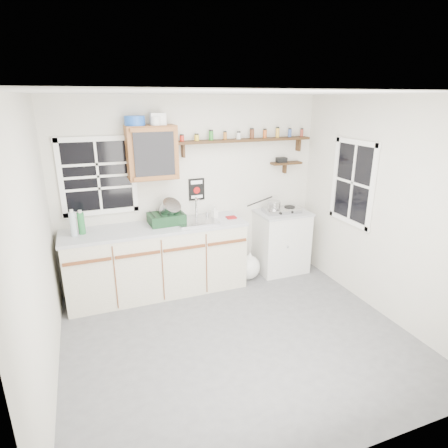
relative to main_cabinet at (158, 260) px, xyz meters
The scene contains 18 objects.
room 1.63m from the main_cabinet, 65.77° to the right, with size 3.64×3.24×2.54m.
main_cabinet is the anchor object (origin of this frame).
right_cabinet 1.84m from the main_cabinet, ahead, with size 0.73×0.57×0.91m.
sink 0.71m from the main_cabinet, ahead, with size 0.52×0.44×0.29m.
upper_cabinet 1.37m from the main_cabinet, 76.32° to the left, with size 0.60×0.32×0.65m.
upper_cabinet_clutter 1.75m from the main_cabinet, 100.24° to the left, with size 0.48×0.24×0.14m.
spice_shelf 1.98m from the main_cabinet, ahead, with size 1.91×0.18×0.35m.
secondary_shelf 2.25m from the main_cabinet, ahead, with size 0.45×0.16×0.24m.
warning_sign 1.08m from the main_cabinet, 24.36° to the left, with size 0.22×0.02×0.30m.
window_back 1.28m from the main_cabinet, 155.10° to the left, with size 0.93×0.03×0.98m.
window_right 2.68m from the main_cabinet, 17.55° to the right, with size 0.03×0.78×1.08m.
water_bottles 1.09m from the main_cabinet, behind, with size 0.17×0.13×0.32m.
dish_rack 0.60m from the main_cabinet, 21.49° to the left, with size 0.46×0.35×0.33m.
soap_bottle 0.98m from the main_cabinet, ahead, with size 0.08×0.08×0.17m, color white.
rag 1.12m from the main_cabinet, ahead, with size 0.13×0.11×0.02m, color maroon.
hotplate 1.87m from the main_cabinet, ahead, with size 0.53×0.31×0.07m.
saucepan 1.77m from the main_cabinet, ahead, with size 0.42×0.29×0.19m.
trash_bag 1.29m from the main_cabinet, ahead, with size 0.38×0.34×0.43m.
Camera 1 is at (-1.37, -3.18, 2.46)m, focal length 30.00 mm.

